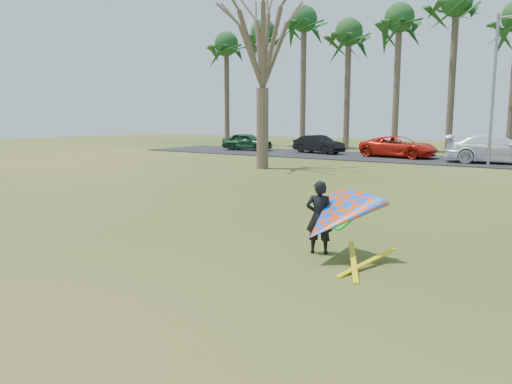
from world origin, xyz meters
The scene contains 15 objects.
ground centered at (0.00, 0.00, 0.00)m, with size 100.00×100.00×0.00m, color #234910.
parking_strip centered at (0.00, 25.00, 0.03)m, with size 46.00×7.00×0.06m, color black.
palm_0 centered at (-22.00, 31.00, 9.17)m, with size 4.84×4.84×10.84m.
palm_1 centered at (-18.00, 31.00, 9.85)m, with size 4.84×4.84×11.54m.
palm_2 centered at (-14.00, 31.00, 10.52)m, with size 4.84×4.84×12.24m.
palm_3 centered at (-10.00, 31.00, 9.17)m, with size 4.84×4.84×10.84m.
palm_4 centered at (-6.00, 31.00, 9.85)m, with size 4.84×4.84×11.54m.
palm_5 centered at (-2.00, 31.00, 10.52)m, with size 4.84×4.84×12.24m.
bare_tree_left centered at (-8.00, 15.00, 6.92)m, with size 6.60×6.60×9.70m.
streetlight centered at (2.16, 22.00, 4.46)m, with size 2.28×0.18×8.00m.
car_0 centered at (-15.96, 25.41, 0.74)m, with size 1.60×3.97×1.35m, color #194023.
car_1 centered at (-9.88, 25.65, 0.71)m, with size 1.38×3.95×1.30m, color black.
car_2 centered at (-3.90, 25.29, 0.75)m, with size 2.29×4.97×1.38m, color red.
car_3 centered at (2.11, 24.25, 0.87)m, with size 2.28×5.61×1.63m, color white.
kite_flyer centered at (2.12, 1.51, 0.84)m, with size 2.13×2.39×2.02m.
Camera 1 is at (6.03, -7.33, 2.82)m, focal length 35.00 mm.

